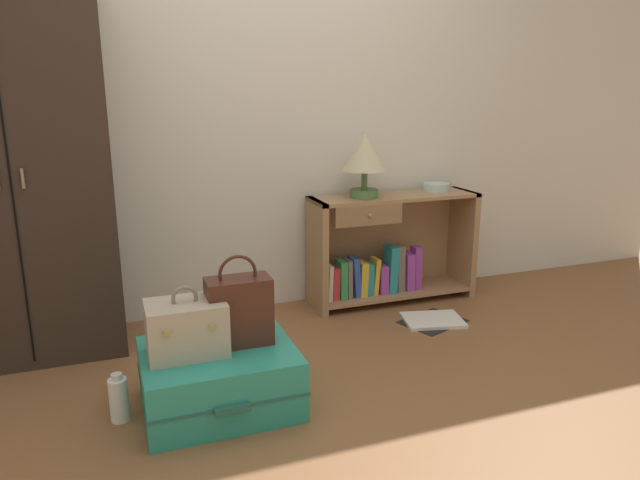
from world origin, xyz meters
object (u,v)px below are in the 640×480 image
at_px(train_case, 186,328).
at_px(wardrobe, 17,172).
at_px(bottle, 119,399).
at_px(open_book_on_floor, 433,320).
at_px(bookshelf, 386,252).
at_px(bowl, 436,187).
at_px(suitcase_large, 219,378).
at_px(handbag, 239,310).
at_px(table_lamp, 365,156).

bearing_deg(train_case, wardrobe, 127.49).
bearing_deg(bottle, open_book_on_floor, 14.83).
bearing_deg(bookshelf, wardrobe, -177.86).
height_order(bookshelf, bottle, bookshelf).
distance_m(bowl, train_case, 1.99).
xyz_separation_m(suitcase_large, handbag, (0.10, 0.03, 0.28)).
xyz_separation_m(table_lamp, open_book_on_floor, (0.27, -0.40, -0.92)).
relative_size(bookshelf, train_case, 3.35).
xyz_separation_m(wardrobe, suitcase_large, (0.77, -0.85, -0.80)).
xyz_separation_m(wardrobe, bowl, (2.37, 0.10, -0.22)).
bearing_deg(train_case, suitcase_large, -4.24).
bearing_deg(bottle, wardrobe, 114.05).
relative_size(wardrobe, bottle, 9.03).
bearing_deg(suitcase_large, wardrobe, 132.03).
distance_m(train_case, open_book_on_floor, 1.58).
distance_m(bowl, handbag, 1.78).
relative_size(bookshelf, bottle, 5.16).
distance_m(bookshelf, bottle, 1.89).
distance_m(wardrobe, suitcase_large, 1.40).
relative_size(suitcase_large, train_case, 2.01).
xyz_separation_m(handbag, bottle, (-0.51, 0.00, -0.32)).
relative_size(bookshelf, table_lamp, 2.81).
xyz_separation_m(table_lamp, bottle, (-1.47, -0.86, -0.83)).
height_order(handbag, open_book_on_floor, handbag).
relative_size(suitcase_large, open_book_on_floor, 1.50).
relative_size(bookshelf, open_book_on_floor, 2.51).
height_order(suitcase_large, bottle, suitcase_large).
relative_size(wardrobe, table_lamp, 4.91).
relative_size(wardrobe, train_case, 5.87).
bearing_deg(wardrobe, handbag, -43.38).
xyz_separation_m(bowl, open_book_on_floor, (-0.26, -0.46, -0.70)).
bearing_deg(handbag, bookshelf, 38.25).
bearing_deg(bookshelf, table_lamp, -169.78).
bearing_deg(table_lamp, bookshelf, 10.22).
distance_m(bowl, suitcase_large, 1.95).
height_order(table_lamp, open_book_on_floor, table_lamp).
relative_size(wardrobe, open_book_on_floor, 4.39).
relative_size(train_case, open_book_on_floor, 0.75).
bearing_deg(wardrobe, bookshelf, 2.14).
xyz_separation_m(table_lamp, handbag, (-0.97, -0.87, -0.52)).
distance_m(bottle, open_book_on_floor, 1.80).
distance_m(suitcase_large, bottle, 0.41).
distance_m(table_lamp, suitcase_large, 1.61).
relative_size(handbag, open_book_on_floor, 0.92).
distance_m(wardrobe, bottle, 1.22).
distance_m(wardrobe, train_case, 1.20).
xyz_separation_m(table_lamp, suitcase_large, (-1.07, -0.90, -0.80)).
height_order(table_lamp, suitcase_large, table_lamp).
relative_size(bookshelf, bowl, 6.53).
xyz_separation_m(bookshelf, bottle, (-1.64, -0.90, -0.22)).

